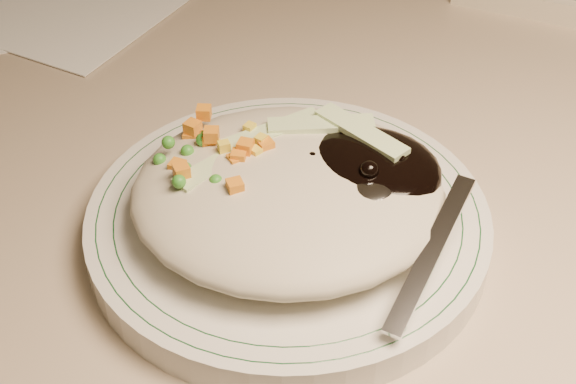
{
  "coord_description": "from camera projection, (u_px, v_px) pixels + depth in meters",
  "views": [
    {
      "loc": [
        -0.06,
        0.81,
        1.1
      ],
      "look_at": [
        -0.07,
        1.18,
        0.78
      ],
      "focal_mm": 50.0,
      "sensor_mm": 36.0,
      "label": 1
    }
  ],
  "objects": [
    {
      "name": "desk",
      "position": [
        358.0,
        246.0,
        0.8
      ],
      "size": [
        1.4,
        0.7,
        0.74
      ],
      "color": "tan",
      "rests_on": "ground"
    },
    {
      "name": "plate",
      "position": [
        288.0,
        223.0,
        0.51
      ],
      "size": [
        0.25,
        0.25,
        0.02
      ],
      "primitive_type": "cylinder",
      "color": "silver",
      "rests_on": "desk"
    },
    {
      "name": "plate_rim",
      "position": [
        288.0,
        211.0,
        0.5
      ],
      "size": [
        0.24,
        0.24,
        0.0
      ],
      "color": "#144723",
      "rests_on": "plate"
    },
    {
      "name": "meal",
      "position": [
        295.0,
        186.0,
        0.49
      ],
      "size": [
        0.21,
        0.19,
        0.05
      ],
      "color": "#AFA68E",
      "rests_on": "plate"
    }
  ]
}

